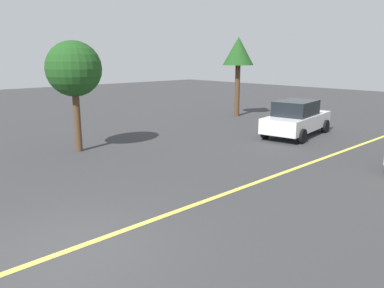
{
  "coord_description": "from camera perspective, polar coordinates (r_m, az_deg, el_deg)",
  "views": [
    {
      "loc": [
        -2.62,
        -6.39,
        3.64
      ],
      "look_at": [
        3.86,
        0.58,
        1.41
      ],
      "focal_mm": 34.9,
      "sensor_mm": 36.0,
      "label": 1
    }
  ],
  "objects": [
    {
      "name": "tree_left_verge",
      "position": [
        15.04,
        -17.62,
        10.78
      ],
      "size": [
        2.1,
        2.1,
        4.26
      ],
      "color": "#513823",
      "rests_on": "ground_plane"
    },
    {
      "name": "lane_marking_centre",
      "position": [
        9.25,
        -1.5,
        -9.95
      ],
      "size": [
        28.0,
        0.16,
        0.01
      ],
      "primitive_type": "cube",
      "color": "#E0D14C"
    },
    {
      "name": "car_white_near_curb",
      "position": [
        18.23,
        15.69,
        3.82
      ],
      "size": [
        4.64,
        2.52,
        1.67
      ],
      "color": "white",
      "rests_on": "ground_plane"
    },
    {
      "name": "ground_plane",
      "position": [
        7.81,
        -18.88,
        -15.38
      ],
      "size": [
        80.0,
        80.0,
        0.0
      ],
      "primitive_type": "plane",
      "color": "#38383A"
    },
    {
      "name": "tree_centre_verge",
      "position": [
        23.61,
        7.09,
        13.64
      ],
      "size": [
        1.9,
        1.9,
        4.84
      ],
      "color": "#513823",
      "rests_on": "ground_plane"
    }
  ]
}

